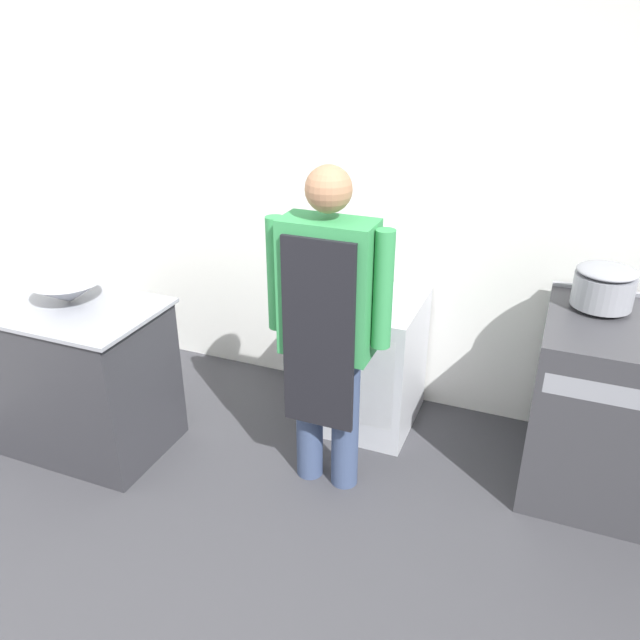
% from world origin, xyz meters
% --- Properties ---
extents(ground_plane, '(14.00, 14.00, 0.00)m').
position_xyz_m(ground_plane, '(0.00, 0.00, 0.00)').
color(ground_plane, '#38383D').
extents(wall_back, '(8.00, 0.05, 2.70)m').
position_xyz_m(wall_back, '(0.00, 2.06, 1.35)').
color(wall_back, white).
rests_on(wall_back, ground_plane).
extents(prep_counter, '(1.17, 0.63, 0.86)m').
position_xyz_m(prep_counter, '(-1.36, 0.88, 0.43)').
color(prep_counter, '#2D2D33').
rests_on(prep_counter, ground_plane).
extents(stove, '(0.86, 0.79, 0.95)m').
position_xyz_m(stove, '(1.52, 1.59, 0.47)').
color(stove, '#38383D').
rests_on(stove, ground_plane).
extents(fridge_unit, '(0.62, 0.61, 0.80)m').
position_xyz_m(fridge_unit, '(0.12, 1.70, 0.40)').
color(fridge_unit, silver).
rests_on(fridge_unit, ground_plane).
extents(person_cook, '(0.62, 0.24, 1.67)m').
position_xyz_m(person_cook, '(0.13, 1.09, 0.94)').
color(person_cook, '#38476B').
rests_on(person_cook, ground_plane).
extents(mixing_bowl, '(0.38, 0.38, 0.12)m').
position_xyz_m(mixing_bowl, '(-1.29, 0.93, 0.92)').
color(mixing_bowl, gray).
rests_on(mixing_bowl, prep_counter).
extents(stock_pot, '(0.29, 0.29, 0.21)m').
position_xyz_m(stock_pot, '(1.32, 1.73, 1.06)').
color(stock_pot, gray).
rests_on(stock_pot, stove).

